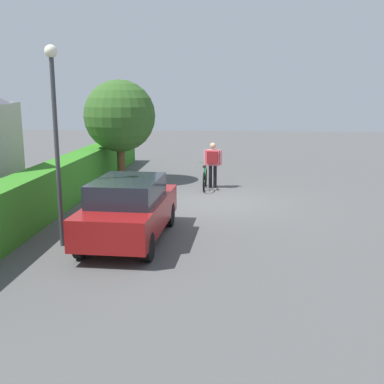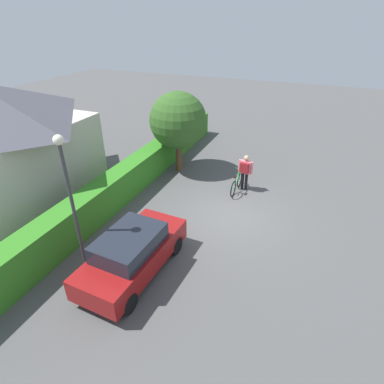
{
  "view_description": "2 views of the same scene",
  "coord_description": "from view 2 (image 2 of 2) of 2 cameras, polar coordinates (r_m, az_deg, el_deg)",
  "views": [
    {
      "loc": [
        -14.77,
        -0.4,
        3.47
      ],
      "look_at": [
        -1.79,
        0.53,
        0.71
      ],
      "focal_mm": 43.28,
      "sensor_mm": 36.0,
      "label": 1
    },
    {
      "loc": [
        -10.36,
        -2.67,
        7.15
      ],
      "look_at": [
        -0.34,
        1.51,
        0.98
      ],
      "focal_mm": 29.45,
      "sensor_mm": 36.0,
      "label": 2
    }
  ],
  "objects": [
    {
      "name": "parked_car_near",
      "position": [
        9.94,
        -10.69,
        -10.74
      ],
      "size": [
        4.07,
        1.86,
        1.53
      ],
      "color": "maroon",
      "rests_on": "ground"
    },
    {
      "name": "tree_kerbside",
      "position": [
        15.62,
        -2.54,
        12.74
      ],
      "size": [
        2.78,
        2.78,
        4.03
      ],
      "color": "brown",
      "rests_on": "ground"
    },
    {
      "name": "hedge_row",
      "position": [
        14.31,
        -11.69,
        2.13
      ],
      "size": [
        18.4,
        0.9,
        1.39
      ],
      "primitive_type": "cube",
      "color": "#327D21",
      "rests_on": "ground"
    },
    {
      "name": "ground_plane",
      "position": [
        12.87,
        6.81,
        -4.39
      ],
      "size": [
        60.0,
        60.0,
        0.0
      ],
      "primitive_type": "plane",
      "color": "#4D4D4D"
    },
    {
      "name": "bicycle",
      "position": [
        14.49,
        8.05,
        1.53
      ],
      "size": [
        1.73,
        0.5,
        0.94
      ],
      "color": "black",
      "rests_on": "ground"
    },
    {
      "name": "person_rider",
      "position": [
        14.39,
        9.6,
        4.05
      ],
      "size": [
        0.39,
        0.68,
        1.7
      ],
      "color": "black",
      "rests_on": "ground"
    },
    {
      "name": "street_lamp",
      "position": [
        9.31,
        -21.3,
        0.18
      ],
      "size": [
        0.28,
        0.28,
        4.51
      ],
      "color": "#38383D",
      "rests_on": "ground"
    }
  ]
}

